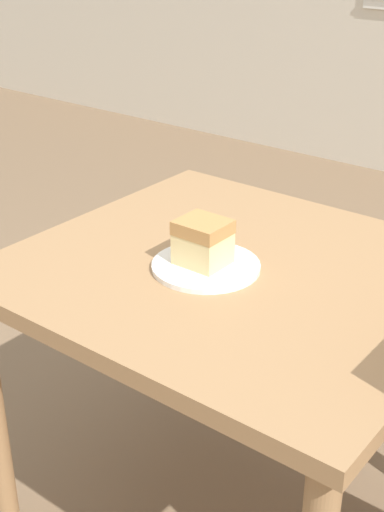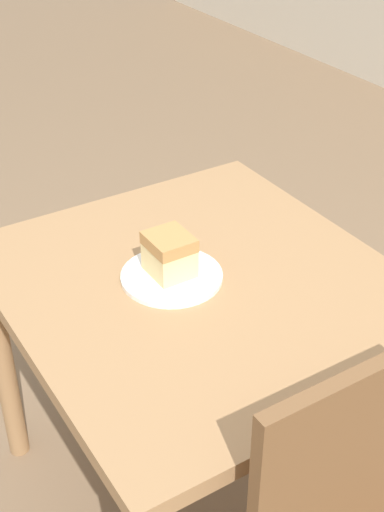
# 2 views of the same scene
# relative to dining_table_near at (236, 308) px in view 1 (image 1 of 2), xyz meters

# --- Properties ---
(dining_table_near) EXTENTS (0.98, 0.88, 0.76)m
(dining_table_near) POSITION_rel_dining_table_near_xyz_m (0.00, 0.00, 0.00)
(dining_table_near) COLOR #9E754C
(dining_table_near) RESTS_ON ground_plane
(plate) EXTENTS (0.24, 0.24, 0.01)m
(plate) POSITION_rel_dining_table_near_xyz_m (-0.05, -0.05, 0.11)
(plate) COLOR white
(plate) RESTS_ON dining_table_near
(cake_slice) EXTENTS (0.11, 0.10, 0.10)m
(cake_slice) POSITION_rel_dining_table_near_xyz_m (-0.06, -0.05, 0.17)
(cake_slice) COLOR #E5CC89
(cake_slice) RESTS_ON plate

